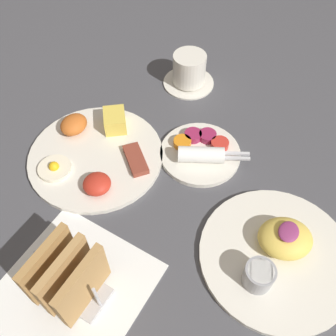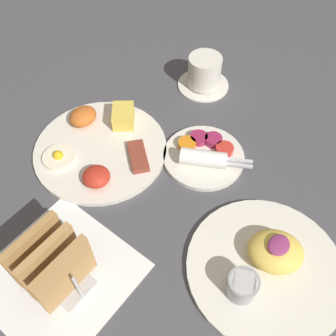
{
  "view_description": "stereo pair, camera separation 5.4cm",
  "coord_description": "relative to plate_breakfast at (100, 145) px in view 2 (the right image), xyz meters",
  "views": [
    {
      "loc": [
        -0.32,
        -0.16,
        0.59
      ],
      "look_at": [
        0.04,
        0.05,
        0.03
      ],
      "focal_mm": 40.0,
      "sensor_mm": 36.0,
      "label": 1
    },
    {
      "loc": [
        -0.29,
        -0.21,
        0.59
      ],
      "look_at": [
        0.04,
        0.05,
        0.03
      ],
      "focal_mm": 40.0,
      "sensor_mm": 36.0,
      "label": 2
    }
  ],
  "objects": [
    {
      "name": "plate_breakfast",
      "position": [
        0.0,
        0.0,
        0.0
      ],
      "size": [
        0.27,
        0.27,
        0.05
      ],
      "color": "silver",
      "rests_on": "ground_plane"
    },
    {
      "name": "toast_rack",
      "position": [
        -0.24,
        -0.14,
        0.04
      ],
      "size": [
        0.1,
        0.12,
        0.1
      ],
      "color": "#B7B7BC",
      "rests_on": "ground_plane"
    },
    {
      "name": "plate_foreground",
      "position": [
        -0.02,
        -0.39,
        0.0
      ],
      "size": [
        0.26,
        0.26,
        0.06
      ],
      "color": "silver",
      "rests_on": "ground_plane"
    },
    {
      "name": "ground_plane",
      "position": [
        -0.01,
        -0.21,
        -0.01
      ],
      "size": [
        3.0,
        3.0,
        0.0
      ],
      "primitive_type": "plane",
      "color": "#47474C"
    },
    {
      "name": "plate_condiments",
      "position": [
        0.11,
        -0.18,
        0.0
      ],
      "size": [
        0.16,
        0.18,
        0.04
      ],
      "color": "silver",
      "rests_on": "ground_plane"
    },
    {
      "name": "coffee_cup",
      "position": [
        0.29,
        -0.05,
        0.02
      ],
      "size": [
        0.12,
        0.12,
        0.08
      ],
      "color": "silver",
      "rests_on": "ground_plane"
    },
    {
      "name": "napkin_flat",
      "position": [
        -0.24,
        -0.14,
        -0.01
      ],
      "size": [
        0.22,
        0.22,
        0.0
      ],
      "color": "white",
      "rests_on": "ground_plane"
    }
  ]
}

